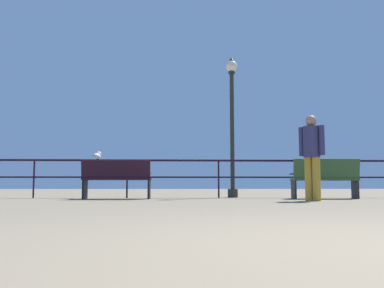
% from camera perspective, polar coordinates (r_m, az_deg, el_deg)
% --- Properties ---
extents(pier_railing, '(18.89, 0.05, 0.98)m').
position_cam_1_polar(pier_railing, '(10.68, 3.71, -3.51)').
color(pier_railing, black).
rests_on(pier_railing, ground_plane).
extents(bench_near_left, '(1.60, 0.68, 0.91)m').
position_cam_1_polar(bench_near_left, '(9.85, -10.41, -4.55)').
color(bench_near_left, black).
rests_on(bench_near_left, ground_plane).
extents(bench_near_right, '(1.59, 0.67, 0.96)m').
position_cam_1_polar(bench_near_right, '(10.41, 18.01, -4.32)').
color(bench_near_right, '#33562F').
rests_on(bench_near_right, ground_plane).
extents(lamppost_center, '(0.31, 0.31, 3.82)m').
position_cam_1_polar(lamppost_center, '(11.16, 5.58, 3.80)').
color(lamppost_center, '#292B24').
rests_on(lamppost_center, ground_plane).
extents(person_by_bench, '(0.44, 0.45, 1.80)m').
position_cam_1_polar(person_by_bench, '(8.99, 16.29, -0.99)').
color(person_by_bench, '#B58E2B').
rests_on(person_by_bench, ground_plane).
extents(seagull_on_rail, '(0.23, 0.45, 0.21)m').
position_cam_1_polar(seagull_on_rail, '(10.85, -13.03, -1.59)').
color(seagull_on_rail, white).
rests_on(seagull_on_rail, pier_railing).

